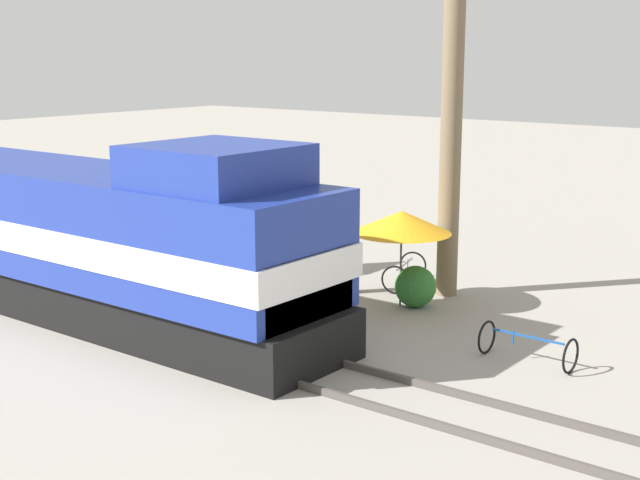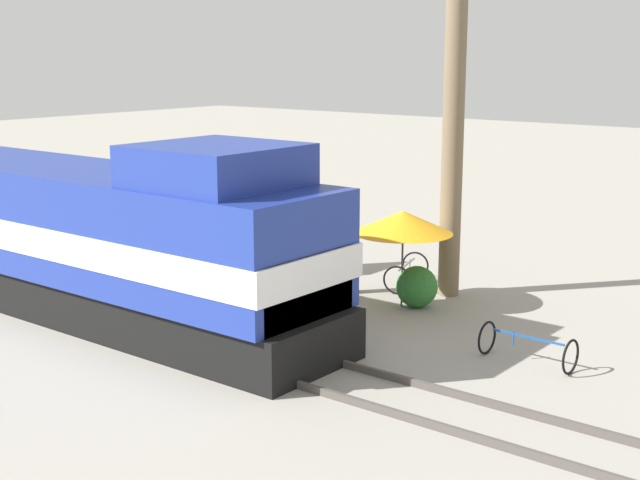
{
  "view_description": "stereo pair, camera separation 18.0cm",
  "coord_description": "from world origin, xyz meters",
  "px_view_note": "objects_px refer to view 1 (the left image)",
  "views": [
    {
      "loc": [
        -12.93,
        -12.28,
        6.24
      ],
      "look_at": [
        1.2,
        -1.27,
        2.4
      ],
      "focal_mm": 50.0,
      "sensor_mm": 36.0,
      "label": 1
    },
    {
      "loc": [
        -12.82,
        -12.42,
        6.24
      ],
      "look_at": [
        1.2,
        -1.27,
        2.4
      ],
      "focal_mm": 50.0,
      "sensor_mm": 36.0,
      "label": 2
    }
  ],
  "objects_px": {
    "utility_pole": "(452,111)",
    "person_bystander": "(351,260)",
    "vendor_umbrella": "(402,222)",
    "bicycle": "(404,272)",
    "billboard_sign": "(239,191)",
    "bicycle_spare": "(527,346)",
    "locomotive": "(103,239)"
  },
  "relations": [
    {
      "from": "utility_pole",
      "to": "person_bystander",
      "type": "bearing_deg",
      "value": 124.38
    },
    {
      "from": "vendor_umbrella",
      "to": "bicycle",
      "type": "xyz_separation_m",
      "value": [
        1.71,
        0.97,
        -1.74
      ]
    },
    {
      "from": "billboard_sign",
      "to": "bicycle_spare",
      "type": "relative_size",
      "value": 1.69
    },
    {
      "from": "bicycle_spare",
      "to": "bicycle",
      "type": "bearing_deg",
      "value": -122.89
    },
    {
      "from": "vendor_umbrella",
      "to": "bicycle_spare",
      "type": "bearing_deg",
      "value": -113.72
    },
    {
      "from": "billboard_sign",
      "to": "bicycle_spare",
      "type": "distance_m",
      "value": 9.78
    },
    {
      "from": "locomotive",
      "to": "billboard_sign",
      "type": "bearing_deg",
      "value": 2.02
    },
    {
      "from": "billboard_sign",
      "to": "bicycle_spare",
      "type": "height_order",
      "value": "billboard_sign"
    },
    {
      "from": "vendor_umbrella",
      "to": "person_bystander",
      "type": "distance_m",
      "value": 2.14
    },
    {
      "from": "utility_pole",
      "to": "person_bystander",
      "type": "distance_m",
      "value": 4.59
    },
    {
      "from": "vendor_umbrella",
      "to": "billboard_sign",
      "type": "bearing_deg",
      "value": 92.85
    },
    {
      "from": "person_bystander",
      "to": "bicycle",
      "type": "distance_m",
      "value": 1.68
    },
    {
      "from": "utility_pole",
      "to": "billboard_sign",
      "type": "bearing_deg",
      "value": 109.5
    },
    {
      "from": "vendor_umbrella",
      "to": "billboard_sign",
      "type": "xyz_separation_m",
      "value": [
        -0.26,
        5.16,
        0.31
      ]
    },
    {
      "from": "locomotive",
      "to": "bicycle",
      "type": "height_order",
      "value": "locomotive"
    },
    {
      "from": "vendor_umbrella",
      "to": "person_bystander",
      "type": "xyz_separation_m",
      "value": [
        0.28,
        1.72,
        -1.25
      ]
    },
    {
      "from": "bicycle",
      "to": "billboard_sign",
      "type": "bearing_deg",
      "value": 8.18
    },
    {
      "from": "billboard_sign",
      "to": "vendor_umbrella",
      "type": "bearing_deg",
      "value": -87.15
    },
    {
      "from": "locomotive",
      "to": "vendor_umbrella",
      "type": "xyz_separation_m",
      "value": [
        5.07,
        -4.99,
        0.23
      ]
    },
    {
      "from": "vendor_umbrella",
      "to": "billboard_sign",
      "type": "relative_size",
      "value": 0.76
    },
    {
      "from": "bicycle_spare",
      "to": "vendor_umbrella",
      "type": "bearing_deg",
      "value": -112.23
    },
    {
      "from": "vendor_umbrella",
      "to": "locomotive",
      "type": "bearing_deg",
      "value": 135.46
    },
    {
      "from": "bicycle",
      "to": "bicycle_spare",
      "type": "relative_size",
      "value": 1.02
    },
    {
      "from": "billboard_sign",
      "to": "person_bystander",
      "type": "height_order",
      "value": "billboard_sign"
    },
    {
      "from": "person_bystander",
      "to": "vendor_umbrella",
      "type": "bearing_deg",
      "value": -99.42
    },
    {
      "from": "locomotive",
      "to": "bicycle",
      "type": "relative_size",
      "value": 7.01
    },
    {
      "from": "bicycle",
      "to": "bicycle_spare",
      "type": "distance_m",
      "value": 6.34
    },
    {
      "from": "person_bystander",
      "to": "bicycle_spare",
      "type": "bearing_deg",
      "value": -109.84
    },
    {
      "from": "vendor_umbrella",
      "to": "bicycle_spare",
      "type": "xyz_separation_m",
      "value": [
        -1.87,
        -4.26,
        -1.76
      ]
    },
    {
      "from": "bicycle",
      "to": "utility_pole",
      "type": "bearing_deg",
      "value": 162.37
    },
    {
      "from": "utility_pole",
      "to": "bicycle",
      "type": "bearing_deg",
      "value": 89.28
    },
    {
      "from": "locomotive",
      "to": "utility_pole",
      "type": "bearing_deg",
      "value": -38.23
    }
  ]
}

